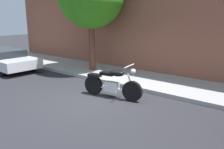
{
  "coord_description": "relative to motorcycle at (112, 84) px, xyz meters",
  "views": [
    {
      "loc": [
        4.93,
        -5.12,
        2.61
      ],
      "look_at": [
        0.33,
        0.6,
        0.8
      ],
      "focal_mm": 36.85,
      "sensor_mm": 36.0,
      "label": 1
    }
  ],
  "objects": [
    {
      "name": "ground_plane",
      "position": [
        -0.33,
        -0.61,
        -0.47
      ],
      "size": [
        60.0,
        60.0,
        0.0
      ],
      "primitive_type": "plane",
      "color": "#28282D"
    },
    {
      "name": "sidewalk",
      "position": [
        -0.33,
        2.42,
        -0.4
      ],
      "size": [
        21.15,
        2.54,
        0.14
      ],
      "primitive_type": "cube",
      "color": "#9D9D9D",
      "rests_on": "ground"
    },
    {
      "name": "motorcycle",
      "position": [
        0.0,
        0.0,
        0.0
      ],
      "size": [
        2.14,
        0.72,
        1.17
      ],
      "color": "black",
      "rests_on": "ground"
    },
    {
      "name": "parked_car_white",
      "position": [
        -7.26,
        -0.06,
        0.08
      ],
      "size": [
        4.64,
        1.93,
        1.03
      ],
      "color": "black",
      "rests_on": "ground"
    }
  ]
}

